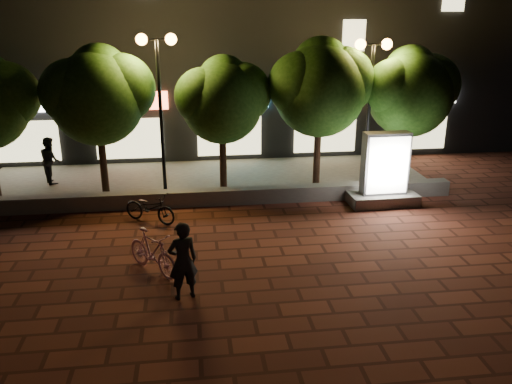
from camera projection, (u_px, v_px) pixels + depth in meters
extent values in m
plane|color=maroon|center=(219.00, 259.00, 13.05)|extent=(80.00, 80.00, 0.00)
cube|color=slate|center=(211.00, 197.00, 16.71)|extent=(16.00, 0.45, 0.50)
cube|color=slate|center=(208.00, 180.00, 19.12)|extent=(16.00, 5.00, 0.08)
cube|color=black|center=(199.00, 32.00, 23.58)|extent=(28.00, 8.00, 10.00)
cube|color=white|center=(19.00, 103.00, 19.73)|extent=(3.20, 0.12, 0.70)
cube|color=beige|center=(25.00, 142.00, 20.22)|extent=(2.60, 0.10, 1.60)
cube|color=#FF6239|center=(126.00, 101.00, 20.21)|extent=(3.20, 0.12, 0.70)
cube|color=beige|center=(129.00, 139.00, 20.70)|extent=(2.60, 0.10, 1.60)
cube|color=#51D9F7|center=(229.00, 99.00, 20.69)|extent=(3.20, 0.12, 0.70)
cube|color=beige|center=(229.00, 136.00, 21.18)|extent=(2.60, 0.10, 1.60)
cube|color=orange|center=(327.00, 97.00, 21.17)|extent=(3.20, 0.12, 0.70)
cube|color=beige|center=(325.00, 133.00, 21.66)|extent=(2.60, 0.10, 1.60)
cube|color=beige|center=(420.00, 95.00, 21.65)|extent=(3.20, 0.12, 0.70)
cube|color=beige|center=(416.00, 130.00, 22.14)|extent=(2.60, 0.10, 1.60)
cube|color=beige|center=(354.00, 35.00, 20.50)|extent=(0.90, 0.10, 1.20)
sphere|color=#2F5D1B|center=(6.00, 95.00, 16.42)|extent=(2.10, 2.10, 2.10)
cylinder|color=#321C13|center=(103.00, 159.00, 17.27)|extent=(0.24, 0.24, 2.34)
sphere|color=#2F5D1B|center=(97.00, 99.00, 16.62)|extent=(3.00, 3.00, 3.00)
sphere|color=#2F5D1B|center=(121.00, 88.00, 16.80)|extent=(2.25, 2.25, 2.25)
sphere|color=#2F5D1B|center=(73.00, 92.00, 16.32)|extent=(2.10, 2.10, 2.10)
sphere|color=#2F5D1B|center=(99.00, 74.00, 16.71)|extent=(1.95, 1.95, 1.95)
cylinder|color=#321C13|center=(223.00, 157.00, 17.78)|extent=(0.24, 0.24, 2.21)
sphere|color=#2F5D1B|center=(222.00, 103.00, 17.17)|extent=(2.70, 2.70, 2.70)
sphere|color=#2F5D1B|center=(241.00, 93.00, 17.34)|extent=(2.03, 2.03, 2.02)
sphere|color=#2F5D1B|center=(203.00, 97.00, 16.88)|extent=(1.89, 1.89, 1.89)
sphere|color=#2F5D1B|center=(224.00, 81.00, 17.29)|extent=(1.76, 1.76, 1.76)
cylinder|color=#321C13|center=(317.00, 151.00, 18.14)|extent=(0.24, 0.24, 2.43)
sphere|color=#2F5D1B|center=(320.00, 91.00, 17.46)|extent=(3.10, 3.10, 3.10)
sphere|color=#2F5D1B|center=(341.00, 81.00, 17.64)|extent=(2.33, 2.33, 2.33)
sphere|color=#2F5D1B|center=(300.00, 85.00, 17.15)|extent=(2.17, 2.17, 2.17)
sphere|color=#2F5D1B|center=(321.00, 66.00, 17.54)|extent=(2.01, 2.02, 2.02)
cylinder|color=#321C13|center=(405.00, 150.00, 18.55)|extent=(0.24, 0.24, 2.29)
sphere|color=#2F5D1B|center=(410.00, 95.00, 17.91)|extent=(2.90, 2.90, 2.90)
sphere|color=#2F5D1B|center=(428.00, 85.00, 18.08)|extent=(2.18, 2.17, 2.17)
sphere|color=#2F5D1B|center=(394.00, 89.00, 17.61)|extent=(2.03, 2.03, 2.03)
sphere|color=#2F5D1B|center=(411.00, 72.00, 18.01)|extent=(1.89, 1.88, 1.88)
cylinder|color=black|center=(161.00, 119.00, 16.89)|extent=(0.12, 0.12, 5.00)
cylinder|color=black|center=(156.00, 39.00, 16.07)|extent=(0.90, 0.08, 0.08)
sphere|color=#F3973C|center=(141.00, 39.00, 16.02)|extent=(0.36, 0.36, 0.36)
sphere|color=#F3973C|center=(171.00, 39.00, 16.12)|extent=(0.36, 0.36, 0.36)
cylinder|color=black|center=(368.00, 117.00, 17.77)|extent=(0.12, 0.12, 4.80)
cylinder|color=black|center=(374.00, 44.00, 16.98)|extent=(0.90, 0.08, 0.08)
sphere|color=#F3973C|center=(360.00, 44.00, 16.92)|extent=(0.36, 0.36, 0.36)
sphere|color=#F3973C|center=(387.00, 44.00, 17.03)|extent=(0.36, 0.36, 0.36)
cube|color=slate|center=(382.00, 198.00, 16.78)|extent=(2.21, 1.15, 0.36)
cube|color=#4C4C51|center=(385.00, 163.00, 16.39)|extent=(1.46, 0.54, 1.99)
cube|color=white|center=(388.00, 166.00, 16.15)|extent=(1.31, 0.08, 1.81)
cube|color=white|center=(382.00, 161.00, 16.64)|extent=(1.31, 0.08, 1.81)
imported|color=pink|center=(152.00, 252.00, 12.25)|extent=(1.51, 1.66, 1.05)
imported|color=black|center=(183.00, 261.00, 11.03)|extent=(0.74, 0.59, 1.76)
imported|color=black|center=(150.00, 208.00, 15.24)|extent=(1.76, 1.40, 0.90)
imported|color=black|center=(50.00, 160.00, 18.38)|extent=(0.92, 1.01, 1.67)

